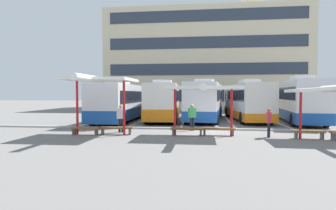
{
  "coord_description": "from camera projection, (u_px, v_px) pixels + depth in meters",
  "views": [
    {
      "loc": [
        -0.41,
        -18.1,
        2.4
      ],
      "look_at": [
        -2.95,
        2.89,
        1.57
      ],
      "focal_mm": 30.33,
      "sensor_mm": 36.0,
      "label": 1
    }
  ],
  "objects": [
    {
      "name": "coach_bus_4",
      "position": [
        298.0,
        101.0,
        23.91
      ],
      "size": [
        3.44,
        10.52,
        3.83
      ],
      "color": "silver",
      "rests_on": "ground"
    },
    {
      "name": "platform_kerb",
      "position": [
        208.0,
        129.0,
        18.88
      ],
      "size": [
        44.0,
        0.24,
        0.12
      ],
      "primitive_type": "cube",
      "color": "#ADADA8",
      "rests_on": "ground"
    },
    {
      "name": "waiting_shelter_0",
      "position": [
        98.0,
        81.0,
        16.28
      ],
      "size": [
        3.85,
        5.11,
        3.39
      ],
      "color": "red",
      "rests_on": "ground"
    },
    {
      "name": "lane_stripe_3",
      "position": [
        228.0,
        121.0,
        25.49
      ],
      "size": [
        0.16,
        14.0,
        0.01
      ],
      "primitive_type": "cube",
      "color": "white",
      "rests_on": "ground"
    },
    {
      "name": "bench_1",
      "position": [
        116.0,
        129.0,
        16.74
      ],
      "size": [
        1.95,
        0.62,
        0.45
      ],
      "color": "brown",
      "rests_on": "ground"
    },
    {
      "name": "terminal_building",
      "position": [
        205.0,
        62.0,
        48.46
      ],
      "size": [
        31.27,
        13.96,
        18.41
      ],
      "color": "beige",
      "rests_on": "ground"
    },
    {
      "name": "lane_stripe_5",
      "position": [
        318.0,
        122.0,
        24.57
      ],
      "size": [
        0.16,
        14.0,
        0.01
      ],
      "primitive_type": "cube",
      "color": "white",
      "rests_on": "ground"
    },
    {
      "name": "bench_0",
      "position": [
        85.0,
        129.0,
        16.68
      ],
      "size": [
        1.66,
        0.51,
        0.45
      ],
      "color": "brown",
      "rests_on": "ground"
    },
    {
      "name": "coach_bus_2",
      "position": [
        206.0,
        101.0,
        26.55
      ],
      "size": [
        3.76,
        12.02,
        3.68
      ],
      "color": "silver",
      "rests_on": "ground"
    },
    {
      "name": "lane_stripe_4",
      "position": [
        272.0,
        121.0,
        25.03
      ],
      "size": [
        0.16,
        14.0,
        0.01
      ],
      "primitive_type": "cube",
      "color": "white",
      "rests_on": "ground"
    },
    {
      "name": "waiting_passenger_2",
      "position": [
        121.0,
        116.0,
        17.71
      ],
      "size": [
        0.54,
        0.38,
        1.73
      ],
      "color": "black",
      "rests_on": "ground"
    },
    {
      "name": "bench_4",
      "position": [
        309.0,
        133.0,
        15.11
      ],
      "size": [
        1.62,
        0.56,
        0.45
      ],
      "color": "brown",
      "rests_on": "ground"
    },
    {
      "name": "coach_bus_0",
      "position": [
        123.0,
        102.0,
        25.76
      ],
      "size": [
        2.89,
        12.43,
        3.55
      ],
      "color": "silver",
      "rests_on": "ground"
    },
    {
      "name": "coach_bus_3",
      "position": [
        246.0,
        101.0,
        26.13
      ],
      "size": [
        3.11,
        11.19,
        3.64
      ],
      "color": "silver",
      "rests_on": "ground"
    },
    {
      "name": "lane_stripe_0",
      "position": [
        104.0,
        119.0,
        26.88
      ],
      "size": [
        0.16,
        14.0,
        0.01
      ],
      "primitive_type": "cube",
      "color": "white",
      "rests_on": "ground"
    },
    {
      "name": "coach_bus_1",
      "position": [
        164.0,
        102.0,
        26.29
      ],
      "size": [
        3.2,
        10.48,
        3.6
      ],
      "color": "silver",
      "rests_on": "ground"
    },
    {
      "name": "lane_stripe_2",
      "position": [
        186.0,
        120.0,
        25.95
      ],
      "size": [
        0.16,
        14.0,
        0.01
      ],
      "primitive_type": "cube",
      "color": "white",
      "rests_on": "ground"
    },
    {
      "name": "bench_3",
      "position": [
        218.0,
        130.0,
        16.37
      ],
      "size": [
        1.92,
        0.48,
        0.45
      ],
      "color": "brown",
      "rests_on": "ground"
    },
    {
      "name": "bench_2",
      "position": [
        187.0,
        130.0,
        16.26
      ],
      "size": [
        1.87,
        0.43,
        0.45
      ],
      "color": "brown",
      "rests_on": "ground"
    },
    {
      "name": "waiting_passenger_1",
      "position": [
        269.0,
        121.0,
        15.64
      ],
      "size": [
        0.27,
        0.49,
        1.62
      ],
      "color": "black",
      "rests_on": "ground"
    },
    {
      "name": "ground_plane",
      "position": [
        209.0,
        132.0,
        18.0
      ],
      "size": [
        160.0,
        160.0,
        0.0
      ],
      "primitive_type": "plane",
      "color": "slate"
    },
    {
      "name": "waiting_passenger_0",
      "position": [
        192.0,
        115.0,
        18.55
      ],
      "size": [
        0.54,
        0.45,
        1.71
      ],
      "color": "black",
      "rests_on": "ground"
    },
    {
      "name": "waiting_shelter_1",
      "position": [
        203.0,
        89.0,
        15.97
      ],
      "size": [
        4.24,
        4.91,
        2.9
      ],
      "color": "red",
      "rests_on": "ground"
    },
    {
      "name": "waiting_shelter_2",
      "position": [
        331.0,
        90.0,
        14.57
      ],
      "size": [
        3.75,
        4.33,
        2.89
      ],
      "color": "red",
      "rests_on": "ground"
    },
    {
      "name": "lane_stripe_1",
      "position": [
        144.0,
        120.0,
        26.42
      ],
      "size": [
        0.16,
        14.0,
        0.01
      ],
      "primitive_type": "cube",
      "color": "white",
      "rests_on": "ground"
    }
  ]
}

